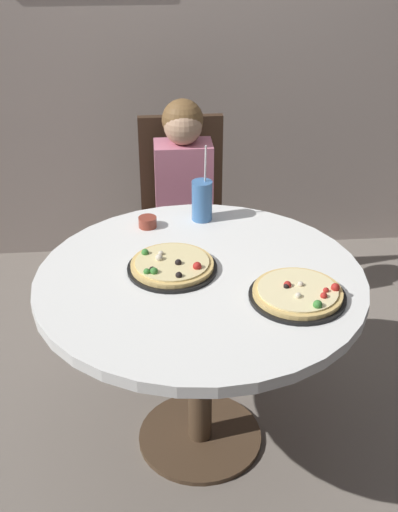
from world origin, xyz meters
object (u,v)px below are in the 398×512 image
sauce_bowl (148,222)px  chair_wooden (183,206)px  pizza_veggie (172,266)px  pizza_cheese (298,294)px  soda_cup (202,200)px  diner_child (185,232)px  dining_table (200,303)px

sauce_bowl → chair_wooden: bearing=74.9°
sauce_bowl → pizza_veggie: bearing=-76.7°
pizza_cheese → sauce_bowl: pizza_cheese is taller
soda_cup → pizza_cheese: bearing=-66.2°
diner_child → soda_cup: (0.04, -0.40, 0.35)m
pizza_veggie → pizza_cheese: (0.39, -0.21, -0.00)m
chair_wooden → pizza_cheese: (0.30, -1.16, 0.24)m
pizza_veggie → sauce_bowl: size_ratio=4.42×
dining_table → diner_child: diner_child is taller
chair_wooden → pizza_cheese: 1.23m
pizza_cheese → sauce_bowl: size_ratio=4.46×
pizza_veggie → sauce_bowl: (-0.08, 0.33, 0.00)m
chair_wooden → soda_cup: size_ratio=3.09×
dining_table → pizza_cheese: size_ratio=3.59×
dining_table → diner_child: (0.00, 0.82, -0.16)m
dining_table → chair_wooden: (-0.00, 1.01, -0.11)m
soda_cup → diner_child: bearing=96.1°
chair_wooden → pizza_veggie: bearing=-95.5°
diner_child → pizza_veggie: bearing=-96.9°
diner_child → soda_cup: diner_child is taller
pizza_veggie → dining_table: bearing=-27.7°
pizza_cheese → soda_cup: soda_cup is taller
chair_wooden → pizza_veggie: 0.99m
diner_child → sauce_bowl: size_ratio=15.46×
pizza_veggie → diner_child: bearing=83.1°
pizza_veggie → pizza_cheese: size_ratio=0.99×
pizza_cheese → soda_cup: (-0.26, 0.58, 0.06)m
soda_cup → sauce_bowl: soda_cup is taller
dining_table → pizza_veggie: size_ratio=3.63×
diner_child → dining_table: bearing=-90.0°
pizza_cheese → soda_cup: size_ratio=1.02×
dining_table → pizza_cheese: bearing=-27.8°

